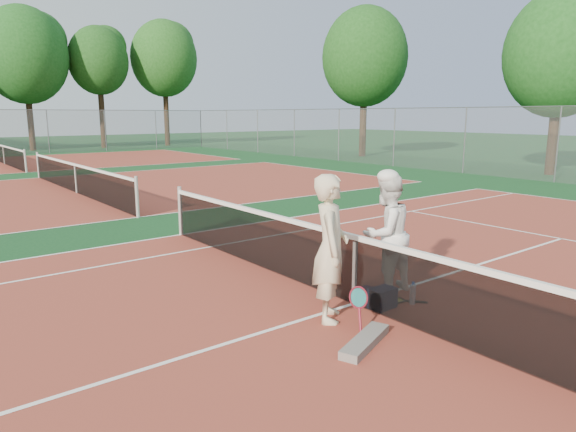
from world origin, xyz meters
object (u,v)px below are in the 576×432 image
at_px(sports_bag_navy, 382,298).
at_px(water_bottle, 413,295).
at_px(player_a, 330,248).
at_px(racket_spare, 395,300).
at_px(player_b, 386,234).
at_px(racket_red, 358,309).
at_px(sports_bag_purple, 364,296).
at_px(net_main, 355,270).
at_px(racket_black_held, 393,270).

bearing_deg(sports_bag_navy, water_bottle, -21.58).
bearing_deg(sports_bag_navy, player_a, 168.44).
bearing_deg(water_bottle, player_a, 164.87).
xyz_separation_m(racket_spare, sports_bag_navy, (-0.36, -0.07, 0.13)).
xyz_separation_m(player_b, sports_bag_navy, (-0.55, -0.46, -0.77)).
xyz_separation_m(racket_red, water_bottle, (1.22, 0.11, -0.12)).
distance_m(racket_red, sports_bag_purple, 0.91).
relative_size(net_main, sports_bag_navy, 29.84).
bearing_deg(water_bottle, sports_bag_navy, 158.42).
height_order(net_main, sports_bag_purple, net_main).
height_order(player_b, water_bottle, player_b).
relative_size(net_main, racket_spare, 18.30).
height_order(sports_bag_purple, water_bottle, water_bottle).
distance_m(racket_red, racket_spare, 1.22).
distance_m(net_main, player_a, 0.81).
bearing_deg(water_bottle, sports_bag_purple, 139.00).
xyz_separation_m(net_main, player_a, (-0.64, -0.18, 0.46)).
xyz_separation_m(player_a, racket_black_held, (1.61, 0.31, -0.68)).
height_order(player_a, racket_spare, player_a).
bearing_deg(racket_red, racket_spare, -36.89).
bearing_deg(racket_red, racket_black_held, -28.14).
height_order(racket_red, sports_bag_purple, racket_red).
bearing_deg(net_main, racket_red, -131.87).
bearing_deg(net_main, player_a, -164.17).
bearing_deg(water_bottle, net_main, 140.52).
bearing_deg(net_main, sports_bag_navy, -60.56).
relative_size(player_a, sports_bag_navy, 5.28).
bearing_deg(racket_spare, water_bottle, 161.41).
bearing_deg(player_b, net_main, 8.10).
bearing_deg(racket_red, sports_bag_purple, -15.63).
bearing_deg(net_main, racket_spare, -26.94).
distance_m(racket_red, water_bottle, 1.23).
height_order(racket_black_held, sports_bag_navy, racket_black_held).
xyz_separation_m(player_b, water_bottle, (-0.10, -0.63, -0.76)).
xyz_separation_m(net_main, racket_black_held, (0.96, 0.12, -0.22)).
distance_m(sports_bag_purple, water_bottle, 0.69).
relative_size(net_main, player_a, 5.65).
distance_m(net_main, water_bottle, 0.91).
distance_m(player_a, sports_bag_purple, 1.15).
distance_m(net_main, racket_red, 0.90).
distance_m(player_b, sports_bag_navy, 1.05).
relative_size(player_b, sports_bag_navy, 4.95).
distance_m(net_main, racket_spare, 0.80).
bearing_deg(sports_bag_purple, player_b, 15.84).
bearing_deg(player_a, net_main, -33.00).
height_order(net_main, water_bottle, net_main).
bearing_deg(net_main, player_b, 7.59).
bearing_deg(racket_red, water_bottle, -49.29).
bearing_deg(racket_black_held, player_a, -29.20).
bearing_deg(player_a, racket_black_held, -38.08).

